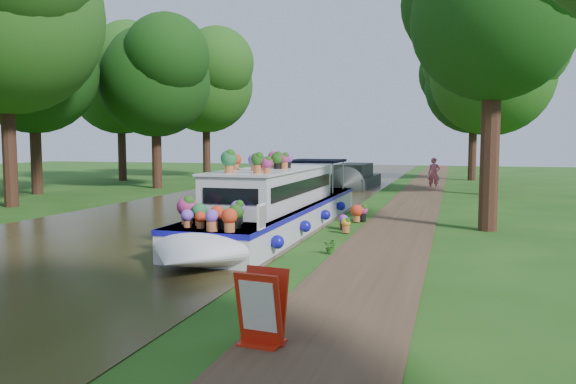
% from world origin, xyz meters
% --- Properties ---
extents(ground, '(100.00, 100.00, 0.00)m').
position_xyz_m(ground, '(0.00, 0.00, 0.00)').
color(ground, '#1C4812').
rests_on(ground, ground).
extents(canal_water, '(10.00, 100.00, 0.02)m').
position_xyz_m(canal_water, '(-6.00, 0.00, 0.01)').
color(canal_water, '#2D2813').
rests_on(canal_water, ground).
extents(towpath, '(2.20, 100.00, 0.03)m').
position_xyz_m(towpath, '(1.20, 0.00, 0.01)').
color(towpath, '#463220').
rests_on(towpath, ground).
extents(plant_boat, '(2.29, 13.52, 2.30)m').
position_xyz_m(plant_boat, '(-2.25, 1.06, 0.85)').
color(plant_boat, silver).
rests_on(plant_boat, canal_water).
extents(tree_near_overhang, '(5.52, 5.28, 8.99)m').
position_xyz_m(tree_near_overhang, '(3.79, 3.06, 6.60)').
color(tree_near_overhang, black).
rests_on(tree_near_overhang, ground).
extents(tree_near_mid, '(6.90, 6.60, 9.40)m').
position_xyz_m(tree_near_mid, '(4.48, 15.08, 6.44)').
color(tree_near_mid, black).
rests_on(tree_near_mid, ground).
extents(tree_near_far, '(7.59, 7.26, 10.30)m').
position_xyz_m(tree_near_far, '(3.98, 26.09, 7.05)').
color(tree_near_far, black).
rests_on(tree_near_far, ground).
extents(tree_far_b, '(8.97, 8.58, 12.11)m').
position_xyz_m(tree_far_b, '(-14.52, 4.11, 8.27)').
color(tree_far_b, black).
rests_on(tree_far_b, ground).
extents(tree_far_c, '(7.13, 6.82, 9.59)m').
position_xyz_m(tree_far_c, '(-13.52, 14.08, 6.52)').
color(tree_far_c, black).
rests_on(tree_far_c, ground).
extents(tree_far_d, '(8.05, 7.70, 10.85)m').
position_xyz_m(tree_far_d, '(-15.02, 24.10, 7.40)').
color(tree_far_d, black).
rests_on(tree_far_d, ground).
extents(tree_far_g, '(7.36, 7.04, 9.95)m').
position_xyz_m(tree_far_g, '(-17.52, 9.09, 6.79)').
color(tree_far_g, black).
rests_on(tree_far_g, ground).
extents(tree_far_h, '(7.82, 7.48, 10.49)m').
position_xyz_m(tree_far_h, '(-19.02, 19.09, 7.14)').
color(tree_far_h, black).
rests_on(tree_far_h, ground).
extents(second_boat, '(2.18, 7.14, 1.37)m').
position_xyz_m(second_boat, '(-2.70, 17.43, 0.56)').
color(second_boat, black).
rests_on(second_boat, canal_water).
extents(sandwich_board, '(0.63, 0.54, 0.97)m').
position_xyz_m(sandwich_board, '(0.45, -7.94, 0.47)').
color(sandwich_board, red).
rests_on(sandwich_board, towpath).
extents(pedestrian_pink, '(0.68, 0.48, 1.76)m').
position_xyz_m(pedestrian_pink, '(1.77, 16.93, 0.91)').
color(pedestrian_pink, '#C5516F').
rests_on(pedestrian_pink, towpath).
extents(verge_plant, '(0.39, 0.36, 0.37)m').
position_xyz_m(verge_plant, '(0.05, -1.80, 0.18)').
color(verge_plant, '#265A1B').
rests_on(verge_plant, ground).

